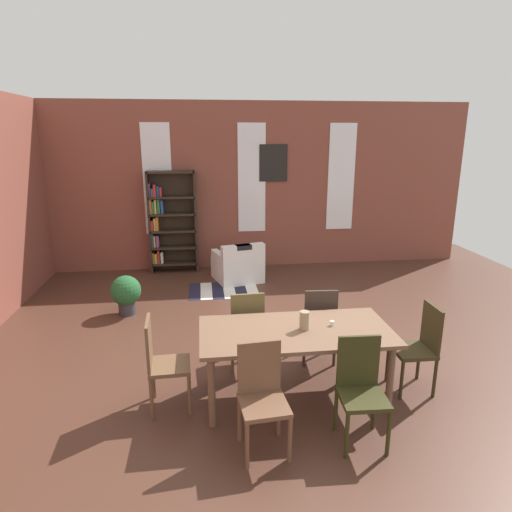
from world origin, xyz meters
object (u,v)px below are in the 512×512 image
Objects in this scene: vase_on_table at (304,320)px; dining_chair_far_left at (246,326)px; dining_table at (296,337)px; bookshelf_tall at (169,221)px; dining_chair_head_right at (420,345)px; potted_plant_by_shelf at (126,293)px; dining_chair_near_left at (262,394)px; armchair_white at (238,266)px; dining_chair_near_right at (361,387)px; dining_chair_far_right at (319,322)px; dining_chair_head_left at (162,361)px.

dining_chair_far_left is (-0.51, 0.70, -0.35)m from vase_on_table.
bookshelf_tall reaches higher than dining_table.
vase_on_table is at bearing 179.97° from dining_chair_head_right.
dining_table is 4.90m from bookshelf_tall.
bookshelf_tall reaches higher than potted_plant_by_shelf.
armchair_white is (0.19, 4.58, -0.23)m from dining_chair_near_left.
dining_chair_near_left is 1.56× the size of potted_plant_by_shelf.
dining_chair_near_right is 1.14m from dining_chair_head_right.
dining_chair_head_right is at bearing -37.47° from dining_chair_far_right.
dining_chair_near_left is (-0.87, -1.39, 0.00)m from dining_chair_far_right.
armchair_white is (-0.34, 3.88, -0.58)m from vase_on_table.
dining_chair_near_left is 0.97× the size of armchair_white.
bookshelf_tall reaches higher than dining_chair_near_right.
potted_plant_by_shelf is (-1.65, 1.79, -0.17)m from dining_chair_far_left.
dining_chair_near_right reaches higher than armchair_white.
dining_chair_far_left is 0.48× the size of bookshelf_tall.
dining_chair_near_right is 1.39m from dining_chair_far_right.
bookshelf_tall is (-1.96, 3.94, 0.50)m from dining_chair_far_right.
dining_chair_head_left reaches higher than dining_table.
bookshelf_tall is at bearing 110.23° from dining_chair_near_right.
vase_on_table reaches higher than potted_plant_by_shelf.
dining_chair_head_right is at bearing -0.03° from vase_on_table.
dining_table is at bearing 179.97° from dining_chair_head_right.
dining_chair_near_left is at bearing -37.69° from dining_chair_head_left.
bookshelf_tall is at bearing 109.18° from vase_on_table.
vase_on_table is at bearing 0.12° from dining_chair_head_left.
dining_chair_far_left is at bearing 89.58° from dining_chair_near_left.
dining_table reaches higher than armchair_white.
dining_chair_head_left reaches higher than armchair_white.
dining_chair_far_left is at bearing 121.70° from dining_table.
dining_chair_near_left reaches higher than armchair_white.
dining_chair_head_right is at bearing 0.05° from dining_chair_head_left.
armchair_white is at bearing 93.74° from dining_table.
potted_plant_by_shelf is at bearing 131.01° from vase_on_table.
vase_on_table is 0.10× the size of bookshelf_tall.
vase_on_table is 0.94m from dining_chair_near_left.
dining_chair_head_right is 1.00× the size of dining_chair_head_left.
dining_table is at bearing 122.11° from dining_chair_near_right.
potted_plant_by_shelf is (-2.51, 3.18, -0.17)m from dining_chair_near_right.
dining_table is 2.03× the size of dining_chair_far_left.
vase_on_table is at bearing -116.31° from dining_chair_far_right.
bookshelf_tall is 2.03× the size of armchair_white.
armchair_white is at bearing 102.08° from dining_chair_far_right.
dining_chair_head_right and dining_chair_far_left have the same top height.
armchair_white is (-1.59, 3.88, -0.23)m from dining_chair_head_right.
vase_on_table is 0.20× the size of dining_chair_far_left.
armchair_white is (1.28, -0.76, -0.73)m from bookshelf_tall.
dining_chair_head_right and dining_chair_head_left have the same top height.
dining_table is at bearing -86.26° from armchair_white.
bookshelf_tall reaches higher than dining_chair_far_left.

